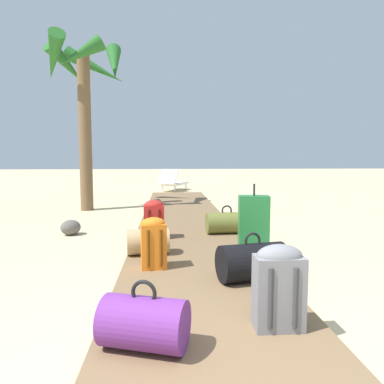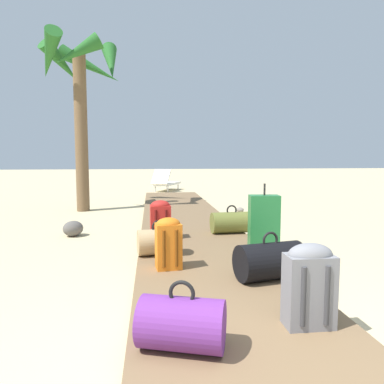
{
  "view_description": "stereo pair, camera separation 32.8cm",
  "coord_description": "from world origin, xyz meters",
  "px_view_note": "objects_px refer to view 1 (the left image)",
  "views": [
    {
      "loc": [
        -0.31,
        -1.41,
        1.26
      ],
      "look_at": [
        0.17,
        5.62,
        0.55
      ],
      "focal_mm": 33.16,
      "sensor_mm": 36.0,
      "label": 1
    },
    {
      "loc": [
        -0.63,
        -1.38,
        1.26
      ],
      "look_at": [
        0.17,
        5.62,
        0.55
      ],
      "focal_mm": 33.16,
      "sensor_mm": 36.0,
      "label": 2
    }
  ],
  "objects_px": {
    "lounge_chair": "(173,182)",
    "backpack_grey": "(279,285)",
    "duffel_bag_tan": "(148,241)",
    "suitcase_green": "(254,225)",
    "backpack_orange": "(154,241)",
    "backpack_red": "(154,218)",
    "duffel_bag_black": "(252,262)",
    "palm_tree_near_left": "(85,81)",
    "duffel_bag_olive": "(227,223)",
    "duffel_bag_purple": "(144,323)"
  },
  "relations": [
    {
      "from": "backpack_red",
      "to": "duffel_bag_tan",
      "type": "bearing_deg",
      "value": -92.96
    },
    {
      "from": "lounge_chair",
      "to": "backpack_grey",
      "type": "bearing_deg",
      "value": -87.04
    },
    {
      "from": "backpack_grey",
      "to": "palm_tree_near_left",
      "type": "height_order",
      "value": "palm_tree_near_left"
    },
    {
      "from": "duffel_bag_purple",
      "to": "lounge_chair",
      "type": "bearing_deg",
      "value": 88.18
    },
    {
      "from": "backpack_orange",
      "to": "duffel_bag_purple",
      "type": "height_order",
      "value": "backpack_orange"
    },
    {
      "from": "duffel_bag_olive",
      "to": "suitcase_green",
      "type": "relative_size",
      "value": 0.75
    },
    {
      "from": "backpack_grey",
      "to": "duffel_bag_purple",
      "type": "relative_size",
      "value": 1.0
    },
    {
      "from": "duffel_bag_black",
      "to": "duffel_bag_tan",
      "type": "relative_size",
      "value": 1.29
    },
    {
      "from": "backpack_red",
      "to": "palm_tree_near_left",
      "type": "relative_size",
      "value": 0.14
    },
    {
      "from": "backpack_orange",
      "to": "lounge_chair",
      "type": "distance_m",
      "value": 9.29
    },
    {
      "from": "lounge_chair",
      "to": "backpack_orange",
      "type": "bearing_deg",
      "value": -92.16
    },
    {
      "from": "duffel_bag_tan",
      "to": "lounge_chair",
      "type": "bearing_deg",
      "value": 87.11
    },
    {
      "from": "backpack_grey",
      "to": "lounge_chair",
      "type": "relative_size",
      "value": 0.36
    },
    {
      "from": "duffel_bag_olive",
      "to": "backpack_grey",
      "type": "bearing_deg",
      "value": -92.84
    },
    {
      "from": "suitcase_green",
      "to": "backpack_grey",
      "type": "distance_m",
      "value": 1.87
    },
    {
      "from": "backpack_orange",
      "to": "duffel_bag_olive",
      "type": "xyz_separation_m",
      "value": [
        1.05,
        1.64,
        -0.12
      ]
    },
    {
      "from": "duffel_bag_black",
      "to": "backpack_grey",
      "type": "relative_size",
      "value": 1.17
    },
    {
      "from": "backpack_red",
      "to": "suitcase_green",
      "type": "xyz_separation_m",
      "value": [
        1.23,
        -0.92,
        0.07
      ]
    },
    {
      "from": "backpack_orange",
      "to": "duffel_bag_olive",
      "type": "bearing_deg",
      "value": 57.26
    },
    {
      "from": "duffel_bag_tan",
      "to": "lounge_chair",
      "type": "relative_size",
      "value": 0.33
    },
    {
      "from": "backpack_orange",
      "to": "duffel_bag_tan",
      "type": "bearing_deg",
      "value": 99.55
    },
    {
      "from": "duffel_bag_olive",
      "to": "backpack_red",
      "type": "bearing_deg",
      "value": -166.54
    },
    {
      "from": "backpack_orange",
      "to": "backpack_red",
      "type": "height_order",
      "value": "backpack_red"
    },
    {
      "from": "duffel_bag_tan",
      "to": "duffel_bag_olive",
      "type": "height_order",
      "value": "duffel_bag_olive"
    },
    {
      "from": "backpack_orange",
      "to": "palm_tree_near_left",
      "type": "distance_m",
      "value": 5.78
    },
    {
      "from": "lounge_chair",
      "to": "duffel_bag_olive",
      "type": "bearing_deg",
      "value": -84.74
    },
    {
      "from": "backpack_orange",
      "to": "backpack_grey",
      "type": "bearing_deg",
      "value": -57.09
    },
    {
      "from": "duffel_bag_tan",
      "to": "suitcase_green",
      "type": "relative_size",
      "value": 0.63
    },
    {
      "from": "duffel_bag_black",
      "to": "backpack_red",
      "type": "distance_m",
      "value": 2.08
    },
    {
      "from": "duffel_bag_tan",
      "to": "backpack_grey",
      "type": "distance_m",
      "value": 2.18
    },
    {
      "from": "suitcase_green",
      "to": "duffel_bag_purple",
      "type": "bearing_deg",
      "value": -119.93
    },
    {
      "from": "duffel_bag_purple",
      "to": "backpack_orange",
      "type": "bearing_deg",
      "value": 90.14
    },
    {
      "from": "palm_tree_near_left",
      "to": "lounge_chair",
      "type": "relative_size",
      "value": 2.43
    },
    {
      "from": "suitcase_green",
      "to": "duffel_bag_olive",
      "type": "bearing_deg",
      "value": 96.11
    },
    {
      "from": "suitcase_green",
      "to": "palm_tree_near_left",
      "type": "distance_m",
      "value": 5.86
    },
    {
      "from": "suitcase_green",
      "to": "palm_tree_near_left",
      "type": "xyz_separation_m",
      "value": [
        -2.93,
        4.39,
        2.56
      ]
    },
    {
      "from": "backpack_grey",
      "to": "duffel_bag_purple",
      "type": "distance_m",
      "value": 0.93
    },
    {
      "from": "backpack_red",
      "to": "backpack_grey",
      "type": "height_order",
      "value": "backpack_grey"
    },
    {
      "from": "duffel_bag_olive",
      "to": "lounge_chair",
      "type": "relative_size",
      "value": 0.39
    },
    {
      "from": "duffel_bag_tan",
      "to": "backpack_orange",
      "type": "bearing_deg",
      "value": -80.45
    },
    {
      "from": "duffel_bag_tan",
      "to": "palm_tree_near_left",
      "type": "distance_m",
      "value": 5.37
    },
    {
      "from": "duffel_bag_tan",
      "to": "lounge_chair",
      "type": "distance_m",
      "value": 8.76
    },
    {
      "from": "duffel_bag_black",
      "to": "palm_tree_near_left",
      "type": "relative_size",
      "value": 0.17
    },
    {
      "from": "duffel_bag_black",
      "to": "backpack_grey",
      "type": "distance_m",
      "value": 0.96
    },
    {
      "from": "duffel_bag_tan",
      "to": "backpack_grey",
      "type": "height_order",
      "value": "backpack_grey"
    },
    {
      "from": "backpack_orange",
      "to": "duffel_bag_black",
      "type": "bearing_deg",
      "value": -25.08
    },
    {
      "from": "palm_tree_near_left",
      "to": "backpack_red",
      "type": "bearing_deg",
      "value": -63.9
    },
    {
      "from": "backpack_red",
      "to": "backpack_orange",
      "type": "bearing_deg",
      "value": -87.99
    },
    {
      "from": "backpack_orange",
      "to": "backpack_grey",
      "type": "distance_m",
      "value": 1.66
    },
    {
      "from": "duffel_bag_black",
      "to": "duffel_bag_purple",
      "type": "relative_size",
      "value": 1.17
    }
  ]
}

